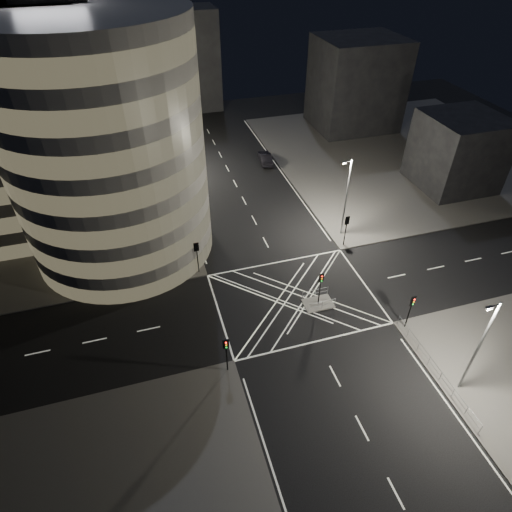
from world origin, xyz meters
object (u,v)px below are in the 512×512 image
object	(u,v)px
traffic_signal_island	(321,283)
street_lamp_left_near	(181,207)
traffic_signal_nl	(226,349)
street_lamp_right_near	(479,345)
central_island	(318,303)
traffic_signal_fl	(197,252)
street_lamp_left_far	(162,142)
sedan	(265,158)
traffic_signal_fr	(346,225)
traffic_signal_nr	(411,306)
street_lamp_right_far	(346,196)

from	to	relation	value
traffic_signal_island	street_lamp_left_near	bearing A→B (deg)	130.27
traffic_signal_nl	street_lamp_right_near	world-z (taller)	street_lamp_right_near
central_island	traffic_signal_fl	bearing A→B (deg)	142.46
central_island	street_lamp_left_far	bearing A→B (deg)	109.95
central_island	traffic_signal_nl	bearing A→B (deg)	-153.86
traffic_signal_island	street_lamp_left_near	distance (m)	17.89
sedan	traffic_signal_fr	bearing A→B (deg)	102.98
traffic_signal_fr	street_lamp_left_far	bearing A→B (deg)	128.17
central_island	street_lamp_left_near	size ratio (longest dim) A/B	0.30
central_island	street_lamp_left_near	bearing A→B (deg)	130.27
traffic_signal_nr	sedan	xyz separation A→B (m)	(-2.55, 37.00, -2.10)
traffic_signal_nl	traffic_signal_nr	bearing A→B (deg)	0.00
traffic_signal_island	traffic_signal_fl	bearing A→B (deg)	142.46
traffic_signal_nl	street_lamp_left_near	world-z (taller)	street_lamp_left_near
street_lamp_right_near	street_lamp_left_near	bearing A→B (deg)	125.97
traffic_signal_fr	street_lamp_right_near	xyz separation A→B (m)	(0.64, -20.80, 2.63)
traffic_signal_fl	sedan	distance (m)	27.91
street_lamp_right_far	street_lamp_right_near	distance (m)	23.00
traffic_signal_island	sedan	bearing A→B (deg)	82.36
street_lamp_right_near	central_island	bearing A→B (deg)	120.75
traffic_signal_fr	street_lamp_left_near	world-z (taller)	street_lamp_left_near
traffic_signal_island	street_lamp_left_near	xyz separation A→B (m)	(-11.44, 13.50, 2.63)
traffic_signal_nr	street_lamp_left_near	world-z (taller)	street_lamp_left_near
traffic_signal_nl	street_lamp_left_far	world-z (taller)	street_lamp_left_far
traffic_signal_island	street_lamp_right_near	size ratio (longest dim) A/B	0.40
traffic_signal_fl	street_lamp_right_far	bearing A→B (deg)	6.88
traffic_signal_nr	street_lamp_left_far	world-z (taller)	street_lamp_left_far
street_lamp_right_far	sedan	distance (m)	21.95
traffic_signal_nr	street_lamp_right_near	distance (m)	7.69
traffic_signal_fr	street_lamp_right_near	world-z (taller)	street_lamp_right_near
street_lamp_left_near	traffic_signal_nl	bearing A→B (deg)	-88.06
traffic_signal_island	street_lamp_left_far	xyz separation A→B (m)	(-11.44, 31.50, 2.63)
traffic_signal_fl	traffic_signal_fr	distance (m)	17.60
street_lamp_right_far	traffic_signal_fr	bearing A→B (deg)	-106.11
traffic_signal_fl	street_lamp_right_near	xyz separation A→B (m)	(18.24, -20.80, 2.63)
street_lamp_left_near	sedan	xyz separation A→B (m)	(15.69, 18.20, -4.72)
traffic_signal_nl	street_lamp_left_far	xyz separation A→B (m)	(-0.64, 36.80, 2.63)
traffic_signal_fl	street_lamp_right_near	bearing A→B (deg)	-48.76
traffic_signal_fr	traffic_signal_island	world-z (taller)	same
street_lamp_left_far	street_lamp_right_near	xyz separation A→B (m)	(18.87, -44.00, 0.00)
traffic_signal_island	central_island	bearing A→B (deg)	0.00
traffic_signal_island	street_lamp_right_near	distance (m)	14.78
street_lamp_left_far	central_island	bearing A→B (deg)	-70.05
central_island	street_lamp_left_far	size ratio (longest dim) A/B	0.30
street_lamp_left_far	traffic_signal_nr	bearing A→B (deg)	-63.64
street_lamp_left_near	street_lamp_right_near	size ratio (longest dim) A/B	1.00
traffic_signal_nr	sedan	distance (m)	37.15
traffic_signal_fl	street_lamp_left_far	bearing A→B (deg)	91.57
traffic_signal_fl	traffic_signal_fr	world-z (taller)	same
traffic_signal_nl	street_lamp_right_near	xyz separation A→B (m)	(18.24, -7.20, 2.63)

